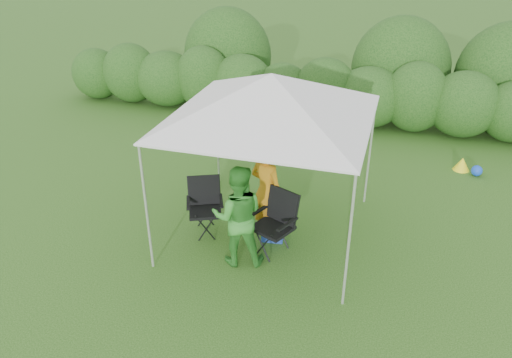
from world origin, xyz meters
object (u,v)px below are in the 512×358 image
(chair_right, at_px, (277,219))
(chair_left, at_px, (205,202))
(man, at_px, (266,191))
(woman, at_px, (238,216))
(cooler, at_px, (273,231))
(canopy, at_px, (271,97))

(chair_right, height_order, chair_left, chair_right)
(man, xyz_separation_m, woman, (-0.21, -0.85, -0.01))
(chair_left, bearing_deg, woman, -62.57)
(chair_right, bearing_deg, man, 151.29)
(chair_right, xyz_separation_m, chair_left, (-1.33, 0.20, -0.04))
(chair_right, bearing_deg, cooler, 140.63)
(man, bearing_deg, canopy, -81.24)
(chair_left, height_order, woman, woman)
(chair_right, relative_size, woman, 0.62)
(canopy, xyz_separation_m, woman, (-0.24, -0.96, -1.62))
(woman, bearing_deg, cooler, -133.14)
(chair_right, relative_size, man, 0.61)
(chair_left, distance_m, cooler, 1.27)
(chair_left, relative_size, man, 0.58)
(woman, bearing_deg, chair_left, -55.48)
(canopy, relative_size, woman, 1.84)
(canopy, height_order, chair_right, canopy)
(woman, distance_m, cooler, 1.06)
(canopy, height_order, woman, canopy)
(canopy, relative_size, cooler, 7.51)
(woman, height_order, cooler, woman)
(chair_left, distance_m, man, 1.11)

